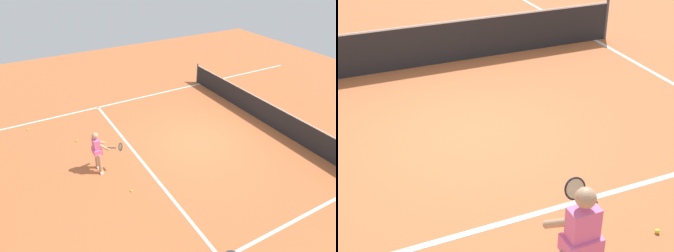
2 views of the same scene
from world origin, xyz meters
The scene contains 5 objects.
ground_plane centered at (0.00, 0.00, 0.00)m, with size 27.95×27.95×0.00m, color #C66638.
service_line_marking centered at (0.00, -2.56, 0.00)m, with size 9.73×0.10×0.01m, color white.
court_net centered at (0.00, 3.41, 0.51)m, with size 10.41×0.08×1.09m.
tennis_player centered at (-0.13, -4.05, 0.85)m, with size 0.77×0.92×1.55m.
tennis_ball_far centered at (1.42, -3.54, 0.03)m, with size 0.07×0.07×0.07m, color #D1E533.
Camera 2 is at (-2.34, -7.24, 4.35)m, focal length 51.48 mm.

